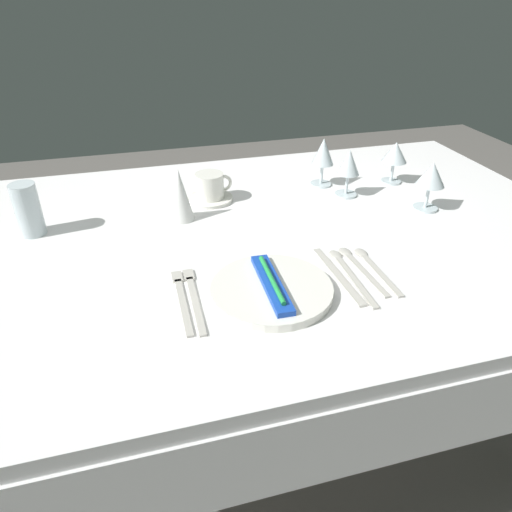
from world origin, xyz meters
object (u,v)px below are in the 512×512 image
at_px(wine_glass_far, 395,154).
at_px(fork_outer, 194,297).
at_px(toothbrush_package, 272,283).
at_px(spoon_dessert, 357,265).
at_px(fork_inner, 182,298).
at_px(spoon_soup, 347,270).
at_px(spoon_tea, 372,265).
at_px(wine_glass_centre, 323,154).
at_px(napkin_folded, 180,195).
at_px(wine_glass_right, 349,165).
at_px(dinner_plate, 271,290).
at_px(drink_tumbler, 29,213).
at_px(coffee_cup_left, 210,186).
at_px(dinner_knife, 339,277).
at_px(wine_glass_left, 431,177).

bearing_deg(wine_glass_far, fork_outer, -147.11).
height_order(fork_outer, wine_glass_far, wine_glass_far).
bearing_deg(toothbrush_package, spoon_dessert, 13.31).
height_order(fork_inner, spoon_soup, spoon_soup).
xyz_separation_m(spoon_dessert, spoon_tea, (0.03, -0.01, 0.00)).
distance_m(spoon_soup, wine_glass_centre, 0.50).
bearing_deg(napkin_folded, fork_outer, -93.93).
xyz_separation_m(wine_glass_centre, napkin_folded, (-0.45, -0.12, -0.03)).
bearing_deg(wine_glass_centre, spoon_soup, -105.39).
bearing_deg(fork_inner, wine_glass_right, 36.01).
bearing_deg(dinner_plate, fork_outer, 170.33).
xyz_separation_m(toothbrush_package, fork_inner, (-0.18, 0.03, -0.02)).
bearing_deg(wine_glass_far, fork_inner, -148.08).
bearing_deg(drink_tumbler, toothbrush_package, -38.93).
distance_m(coffee_cup_left, wine_glass_centre, 0.36).
bearing_deg(toothbrush_package, fork_outer, 170.33).
bearing_deg(napkin_folded, dinner_knife, -52.18).
bearing_deg(napkin_folded, toothbrush_package, -71.40).
distance_m(spoon_soup, wine_glass_left, 0.43).
height_order(dinner_knife, spoon_soup, spoon_soup).
bearing_deg(drink_tumbler, wine_glass_left, -7.32).
relative_size(fork_outer, dinner_knife, 0.97).
relative_size(fork_outer, spoon_tea, 1.12).
relative_size(toothbrush_package, dinner_knife, 0.90).
distance_m(spoon_soup, wine_glass_far, 0.57).
bearing_deg(dinner_knife, spoon_dessert, 29.71).
xyz_separation_m(fork_outer, spoon_tea, (0.40, 0.01, 0.00)).
xyz_separation_m(spoon_soup, wine_glass_far, (0.35, 0.44, 0.09)).
height_order(spoon_dessert, napkin_folded, napkin_folded).
bearing_deg(dinner_plate, napkin_folded, 108.60).
xyz_separation_m(wine_glass_centre, wine_glass_right, (0.04, -0.09, -0.01)).
bearing_deg(spoon_soup, drink_tumbler, 151.74).
height_order(fork_inner, wine_glass_far, wine_glass_far).
distance_m(spoon_dessert, drink_tumbler, 0.80).
bearing_deg(fork_outer, napkin_folded, 86.07).
bearing_deg(fork_outer, spoon_tea, 2.10).
height_order(fork_inner, wine_glass_centre, wine_glass_centre).
bearing_deg(wine_glass_far, toothbrush_package, -138.51).
distance_m(spoon_dessert, coffee_cup_left, 0.51).
bearing_deg(fork_outer, spoon_dessert, 3.79).
bearing_deg(dinner_knife, spoon_tea, 14.71).
height_order(spoon_soup, spoon_tea, same).
height_order(spoon_tea, drink_tumbler, drink_tumbler).
bearing_deg(napkin_folded, fork_inner, -97.75).
bearing_deg(dinner_knife, drink_tumbler, 149.54).
height_order(coffee_cup_left, wine_glass_far, wine_glass_far).
distance_m(dinner_plate, drink_tumbler, 0.65).
distance_m(dinner_knife, napkin_folded, 0.48).
distance_m(spoon_tea, drink_tumbler, 0.84).
distance_m(toothbrush_package, wine_glass_centre, 0.61).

